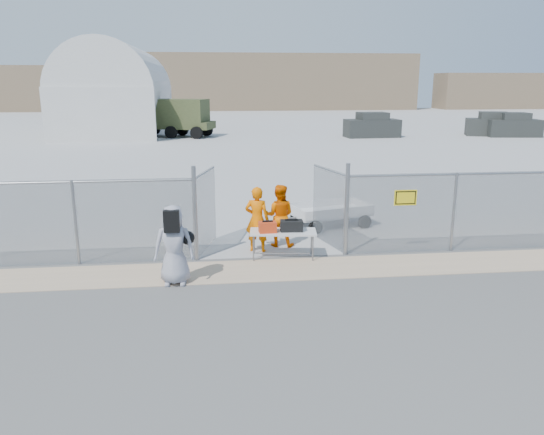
{
  "coord_description": "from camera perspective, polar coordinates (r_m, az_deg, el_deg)",
  "views": [
    {
      "loc": [
        -1.51,
        -11.4,
        4.56
      ],
      "look_at": [
        0.0,
        2.0,
        1.1
      ],
      "focal_mm": 35.0,
      "sensor_mm": 36.0,
      "label": 1
    }
  ],
  "objects": [
    {
      "name": "chain_link_fence",
      "position": [
        13.92,
        0.0,
        0.0
      ],
      "size": [
        40.0,
        0.2,
        2.2
      ],
      "primitive_type": null,
      "color": "gray",
      "rests_on": "ground"
    },
    {
      "name": "parked_vehicle_far",
      "position": [
        50.1,
        24.5,
        9.04
      ],
      "size": [
        4.59,
        2.53,
        1.98
      ],
      "primitive_type": null,
      "rotation": [
        0.0,
        0.0,
        -0.13
      ],
      "color": "#2E302E",
      "rests_on": "ground"
    },
    {
      "name": "distant_hills",
      "position": [
        89.63,
        -2.36,
        14.35
      ],
      "size": [
        140.0,
        6.0,
        9.0
      ],
      "primitive_type": null,
      "color": "#7F684F",
      "rests_on": "ground"
    },
    {
      "name": "parked_vehicle_near",
      "position": [
        46.0,
        10.71,
        9.73
      ],
      "size": [
        4.6,
        2.3,
        2.03
      ],
      "primitive_type": null,
      "rotation": [
        0.0,
        0.0,
        0.06
      ],
      "color": "#2E302E",
      "rests_on": "ground"
    },
    {
      "name": "visitor",
      "position": [
        12.35,
        -10.5,
        -2.93
      ],
      "size": [
        0.94,
        0.64,
        1.87
      ],
      "primitive_type": "imported",
      "rotation": [
        0.0,
        0.0,
        -0.05
      ],
      "color": "#9898A6",
      "rests_on": "ground"
    },
    {
      "name": "parked_vehicle_mid",
      "position": [
        50.25,
        22.7,
        9.24
      ],
      "size": [
        4.82,
        3.33,
        2.0
      ],
      "primitive_type": null,
      "rotation": [
        0.0,
        0.0,
        -0.33
      ],
      "color": "#2E302E",
      "rests_on": "ground"
    },
    {
      "name": "folding_table",
      "position": [
        14.09,
        1.19,
        -2.9
      ],
      "size": [
        1.82,
        0.93,
        0.74
      ],
      "primitive_type": null,
      "rotation": [
        0.0,
        0.0,
        -0.12
      ],
      "color": "silver",
      "rests_on": "ground"
    },
    {
      "name": "ground",
      "position": [
        12.37,
        1.05,
        -7.24
      ],
      "size": [
        160.0,
        160.0,
        0.0
      ],
      "primitive_type": "plane",
      "color": "#4A4A4A"
    },
    {
      "name": "orange_bag",
      "position": [
        13.83,
        -0.48,
        -1.04
      ],
      "size": [
        0.46,
        0.32,
        0.28
      ],
      "primitive_type": "cube",
      "rotation": [
        0.0,
        0.0,
        0.05
      ],
      "color": "red",
      "rests_on": "folding_table"
    },
    {
      "name": "utility_trailer",
      "position": [
        17.3,
        6.28,
        0.36
      ],
      "size": [
        3.53,
        2.44,
        0.78
      ],
      "primitive_type": null,
      "rotation": [
        0.0,
        0.0,
        0.27
      ],
      "color": "silver",
      "rests_on": "ground"
    },
    {
      "name": "quonset_hangar",
      "position": [
        52.1,
        -16.27,
        13.23
      ],
      "size": [
        9.0,
        18.0,
        8.0
      ],
      "primitive_type": null,
      "color": "silver",
      "rests_on": "ground"
    },
    {
      "name": "tarmac_inside",
      "position": [
        53.61,
        -4.88,
        9.48
      ],
      "size": [
        160.0,
        80.0,
        0.01
      ],
      "primitive_type": "cube",
      "color": "#A8A8A8",
      "rests_on": "ground"
    },
    {
      "name": "security_worker_right",
      "position": [
        14.98,
        0.78,
        0.21
      ],
      "size": [
        1.0,
        0.86,
        1.78
      ],
      "primitive_type": "imported",
      "rotation": [
        0.0,
        0.0,
        2.9
      ],
      "color": "#F46900",
      "rests_on": "ground"
    },
    {
      "name": "dirt_strip",
      "position": [
        13.29,
        0.49,
        -5.64
      ],
      "size": [
        44.0,
        1.6,
        0.01
      ],
      "primitive_type": "cube",
      "color": "tan",
      "rests_on": "ground"
    },
    {
      "name": "military_truck",
      "position": [
        46.3,
        -10.48,
        10.47
      ],
      "size": [
        7.03,
        4.42,
        3.15
      ],
      "primitive_type": null,
      "rotation": [
        0.0,
        0.0,
        -0.33
      ],
      "color": "#424A27",
      "rests_on": "ground"
    },
    {
      "name": "black_duffel",
      "position": [
        13.97,
        2.11,
        -0.89
      ],
      "size": [
        0.61,
        0.38,
        0.28
      ],
      "primitive_type": "cube",
      "rotation": [
        0.0,
        0.0,
        -0.07
      ],
      "color": "black",
      "rests_on": "folding_table"
    },
    {
      "name": "security_worker_left",
      "position": [
        14.48,
        -1.62,
        -0.21
      ],
      "size": [
        0.76,
        0.61,
        1.82
      ],
      "primitive_type": "imported",
      "rotation": [
        0.0,
        0.0,
        2.85
      ],
      "color": "#F46900",
      "rests_on": "ground"
    }
  ]
}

